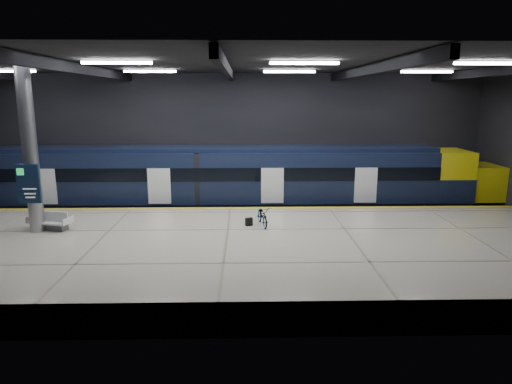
{
  "coord_description": "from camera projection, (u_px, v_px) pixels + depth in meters",
  "views": [
    {
      "loc": [
        0.77,
        -19.69,
        6.65
      ],
      "look_at": [
        1.26,
        1.5,
        2.2
      ],
      "focal_mm": 32.0,
      "sensor_mm": 36.0,
      "label": 1
    }
  ],
  "objects": [
    {
      "name": "train",
      "position": [
        250.0,
        180.0,
        25.59
      ],
      "size": [
        29.4,
        2.84,
        3.79
      ],
      "color": "black",
      "rests_on": "ground"
    },
    {
      "name": "room_shell",
      "position": [
        227.0,
        119.0,
        19.44
      ],
      "size": [
        30.1,
        16.1,
        8.05
      ],
      "color": "black",
      "rests_on": "ground"
    },
    {
      "name": "ground",
      "position": [
        229.0,
        246.0,
        20.61
      ],
      "size": [
        30.0,
        30.0,
        0.0
      ],
      "primitive_type": "plane",
      "color": "black",
      "rests_on": "ground"
    },
    {
      "name": "info_column",
      "position": [
        30.0,
        151.0,
        18.51
      ],
      "size": [
        0.9,
        0.78,
        6.9
      ],
      "color": "#9EA0A5",
      "rests_on": "platform"
    },
    {
      "name": "pannier_bag",
      "position": [
        249.0,
        222.0,
        19.95
      ],
      "size": [
        0.34,
        0.28,
        0.35
      ],
      "primitive_type": "cube",
      "rotation": [
        0.0,
        0.0,
        0.37
      ],
      "color": "black",
      "rests_on": "platform"
    },
    {
      "name": "rails",
      "position": [
        232.0,
        214.0,
        25.98
      ],
      "size": [
        30.0,
        1.52,
        0.16
      ],
      "color": "gray",
      "rests_on": "ground"
    },
    {
      "name": "safety_strip",
      "position": [
        231.0,
        208.0,
        23.08
      ],
      "size": [
        30.0,
        0.4,
        0.01
      ],
      "primitive_type": "cube",
      "color": "gold",
      "rests_on": "platform"
    },
    {
      "name": "bench",
      "position": [
        50.0,
        223.0,
        19.34
      ],
      "size": [
        1.96,
        1.2,
        0.81
      ],
      "rotation": [
        0.0,
        0.0,
        -0.26
      ],
      "color": "#595B60",
      "rests_on": "platform"
    },
    {
      "name": "platform",
      "position": [
        227.0,
        254.0,
        18.05
      ],
      "size": [
        30.0,
        11.0,
        1.1
      ],
      "primitive_type": "cube",
      "color": "beige",
      "rests_on": "ground"
    },
    {
      "name": "bicycle",
      "position": [
        263.0,
        216.0,
        19.91
      ],
      "size": [
        0.88,
        1.77,
        0.89
      ],
      "primitive_type": "imported",
      "rotation": [
        0.0,
        0.0,
        0.18
      ],
      "color": "#99999E",
      "rests_on": "platform"
    }
  ]
}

